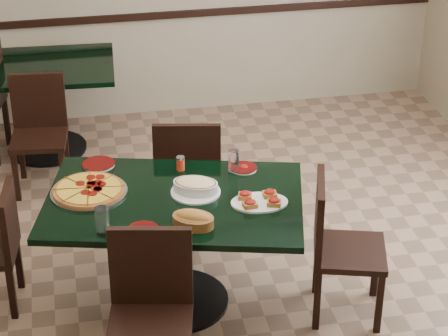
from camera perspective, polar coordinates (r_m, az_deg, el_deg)
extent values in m
plane|color=#81624A|center=(5.57, -0.88, -8.06)|extent=(5.50, 5.50, 0.00)
cube|color=black|center=(7.57, -4.71, 9.86)|extent=(5.00, 0.03, 0.06)
cube|color=black|center=(5.08, -3.28, -2.18)|extent=(1.67, 1.29, 0.04)
cylinder|color=black|center=(5.28, -3.17, -5.68)|extent=(0.13, 0.13, 0.71)
cylinder|color=black|center=(5.48, -3.08, -8.61)|extent=(0.64, 0.64, 0.03)
cube|color=black|center=(7.07, -11.99, 6.45)|extent=(1.22, 0.92, 0.04)
cylinder|color=black|center=(7.21, -11.69, 3.69)|extent=(0.13, 0.13, 0.71)
cylinder|color=black|center=(7.36, -11.43, 1.29)|extent=(0.64, 0.64, 0.03)
cube|color=black|center=(5.91, -2.31, -0.57)|extent=(0.51, 0.51, 0.04)
cube|color=black|center=(5.62, -2.43, 0.70)|extent=(0.43, 0.12, 0.47)
cube|color=black|center=(6.19, -0.48, -1.60)|extent=(0.05, 0.05, 0.43)
cube|color=black|center=(5.86, -0.50, -3.44)|extent=(0.05, 0.05, 0.43)
cube|color=black|center=(6.20, -3.95, -1.60)|extent=(0.05, 0.05, 0.43)
cube|color=black|center=(5.88, -4.15, -3.44)|extent=(0.05, 0.05, 0.43)
cube|color=black|center=(4.59, -4.86, -10.40)|extent=(0.51, 0.51, 0.04)
cube|color=black|center=(4.59, -4.81, -6.39)|extent=(0.44, 0.12, 0.47)
cube|color=black|center=(5.21, 8.20, -5.47)|extent=(0.52, 0.52, 0.04)
cube|color=black|center=(5.07, 6.25, -3.09)|extent=(0.16, 0.41, 0.45)
cube|color=black|center=(5.21, 10.10, -8.69)|extent=(0.05, 0.05, 0.41)
cube|color=black|center=(5.19, 6.10, -8.57)|extent=(0.05, 0.05, 0.41)
cube|color=black|center=(5.50, 9.85, -6.42)|extent=(0.05, 0.05, 0.41)
cube|color=black|center=(5.48, 6.08, -6.29)|extent=(0.05, 0.05, 0.41)
cube|color=black|center=(5.30, -13.86, -3.33)|extent=(0.08, 0.37, 0.40)
cube|color=black|center=(5.66, -13.26, -6.08)|extent=(0.04, 0.04, 0.36)
cube|color=black|center=(5.41, -13.68, -7.95)|extent=(0.04, 0.04, 0.36)
cube|color=black|center=(6.62, -11.99, 1.84)|extent=(0.44, 0.44, 0.04)
cube|color=black|center=(6.68, -12.04, 4.35)|extent=(0.41, 0.08, 0.43)
cube|color=black|center=(6.59, -13.43, -0.57)|extent=(0.04, 0.04, 0.39)
cube|color=black|center=(6.89, -13.09, 0.82)|extent=(0.04, 0.04, 0.39)
cube|color=black|center=(6.55, -10.46, -0.45)|extent=(0.04, 0.04, 0.39)
cube|color=black|center=(6.85, -10.25, 0.94)|extent=(0.04, 0.04, 0.39)
cube|color=black|center=(7.43, -14.01, 2.99)|extent=(0.05, 0.05, 0.43)
cylinder|color=#AAAAB0|center=(5.17, -8.81, -1.54)|extent=(0.45, 0.45, 0.01)
cylinder|color=brown|center=(5.17, -8.82, -1.43)|extent=(0.42, 0.42, 0.02)
cylinder|color=gold|center=(5.16, -8.83, -1.32)|extent=(0.37, 0.37, 0.01)
cylinder|color=silver|center=(5.11, -1.87, -1.58)|extent=(0.29, 0.29, 0.01)
ellipsoid|color=beige|center=(5.08, -1.88, -0.95)|extent=(0.27, 0.23, 0.04)
ellipsoid|color=olive|center=(4.78, -2.03, -3.23)|extent=(0.22, 0.18, 0.08)
cylinder|color=silver|center=(4.78, -5.30, -4.08)|extent=(0.17, 0.17, 0.01)
cylinder|color=#3C0404|center=(4.77, -5.31, -4.01)|extent=(0.18, 0.18, 0.00)
cylinder|color=silver|center=(5.36, 1.29, -0.02)|extent=(0.16, 0.16, 0.01)
cylinder|color=#3C0404|center=(5.36, 1.29, 0.05)|extent=(0.17, 0.17, 0.00)
ellipsoid|color=maroon|center=(5.36, 1.29, 0.08)|extent=(0.05, 0.05, 0.02)
cylinder|color=silver|center=(5.46, -8.19, 0.24)|extent=(0.20, 0.20, 0.01)
cylinder|color=#3C0404|center=(5.46, -8.20, 0.30)|extent=(0.20, 0.20, 0.00)
cube|color=white|center=(4.76, -5.87, -4.34)|extent=(0.19, 0.19, 0.00)
cube|color=#AAAAB0|center=(4.75, -5.63, -4.28)|extent=(0.06, 0.13, 0.00)
cylinder|color=white|center=(5.31, 0.65, 0.46)|extent=(0.07, 0.07, 0.14)
cylinder|color=white|center=(4.74, -7.95, -3.46)|extent=(0.08, 0.08, 0.16)
cylinder|color=red|center=(5.35, -2.86, 0.26)|extent=(0.05, 0.05, 0.08)
cylinder|color=#AAAAB0|center=(5.33, -2.87, 0.67)|extent=(0.05, 0.05, 0.01)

